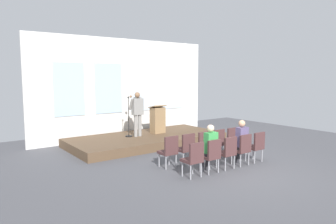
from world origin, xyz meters
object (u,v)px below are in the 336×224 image
object	(u,v)px
chair_r0_c1	(186,147)
audience_r1_c3	(241,140)
chair_r1_c1	(211,154)
chair_r0_c4	(230,139)
chair_r1_c2	(228,151)
chair_r1_c3	(242,148)
mic_stand	(129,128)
chair_r1_c4	(256,145)
chair_r0_c2	(202,144)
chair_r1_c0	(194,157)
lectern	(158,120)
audience_r1_c1	(209,146)
speaker	(137,111)
chair_r0_c0	(169,150)
chair_r0_c3	(216,142)

from	to	relation	value
chair_r0_c1	audience_r1_c3	bearing A→B (deg)	-38.21
chair_r1_c1	chair_r0_c1	bearing A→B (deg)	90.00
chair_r0_c4	chair_r1_c2	bearing A→B (deg)	-139.64
chair_r0_c4	chair_r1_c3	xyz separation A→B (m)	(-0.63, -1.08, 0.00)
mic_stand	chair_r1_c4	world-z (taller)	mic_stand
chair_r0_c2	chair_r1_c0	xyz separation A→B (m)	(-1.27, -1.08, 0.00)
chair_r1_c1	chair_r1_c4	bearing A→B (deg)	0.00
chair_r1_c2	lectern	bearing A→B (deg)	81.51
chair_r1_c2	audience_r1_c1	bearing A→B (deg)	172.77
chair_r0_c1	audience_r1_c3	distance (m)	1.63
mic_stand	chair_r1_c2	size ratio (longest dim) A/B	1.65
lectern	chair_r1_c4	distance (m)	4.55
chair_r0_c4	chair_r1_c1	world-z (taller)	same
speaker	chair_r1_c4	distance (m)	4.71
chair_r0_c2	mic_stand	bearing A→B (deg)	101.20
chair_r0_c2	chair_r1_c2	size ratio (longest dim) A/B	1.00
speaker	audience_r1_c3	size ratio (longest dim) A/B	1.27
chair_r1_c1	chair_r1_c3	xyz separation A→B (m)	(1.27, 0.00, 0.00)
chair_r0_c0	chair_r1_c2	distance (m)	1.67
chair_r0_c0	audience_r1_c3	distance (m)	2.16
lectern	chair_r1_c4	size ratio (longest dim) A/B	1.23
audience_r1_c1	audience_r1_c3	size ratio (longest dim) A/B	0.99
lectern	chair_r0_c2	xyz separation A→B (m)	(-0.67, -3.42, -0.34)
chair_r0_c3	chair_r1_c0	distance (m)	2.19
chair_r0_c2	audience_r1_c3	distance (m)	1.20
audience_r1_c3	mic_stand	bearing A→B (deg)	106.53
speaker	chair_r0_c0	bearing A→B (deg)	-105.22
speaker	chair_r0_c1	distance (m)	3.37
chair_r0_c0	chair_r0_c2	size ratio (longest dim) A/B	1.00
audience_r1_c1	chair_r1_c4	bearing A→B (deg)	-2.42
chair_r1_c0	chair_r0_c0	bearing A→B (deg)	90.00
chair_r1_c2	mic_stand	bearing A→B (deg)	98.56
chair_r1_c2	chair_r1_c3	distance (m)	0.63
lectern	chair_r1_c3	distance (m)	4.51
chair_r1_c1	chair_r1_c3	size ratio (longest dim) A/B	1.00
lectern	chair_r1_c3	bearing A→B (deg)	-90.47
chair_r0_c0	audience_r1_c1	distance (m)	1.20
chair_r0_c3	speaker	bearing A→B (deg)	107.29
lectern	chair_r0_c2	bearing A→B (deg)	-101.11
chair_r0_c4	chair_r1_c3	world-z (taller)	same
lectern	chair_r1_c0	xyz separation A→B (m)	(-1.94, -4.50, -0.34)
chair_r1_c0	mic_stand	bearing A→B (deg)	82.51
lectern	chair_r0_c1	bearing A→B (deg)	-110.90
mic_stand	chair_r1_c2	distance (m)	4.55
mic_stand	chair_r0_c0	world-z (taller)	mic_stand
chair_r0_c1	chair_r1_c3	world-z (taller)	same
mic_stand	audience_r1_c1	xyz separation A→B (m)	(0.04, -4.42, 0.08)
speaker	mic_stand	xyz separation A→B (m)	(-0.30, 0.16, -0.66)
chair_r0_c0	chair_r0_c2	world-z (taller)	same
chair_r0_c0	chair_r0_c3	distance (m)	1.90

